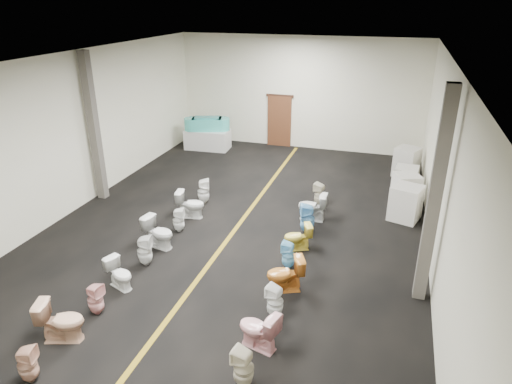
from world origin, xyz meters
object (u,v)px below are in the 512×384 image
toilet_left_4 (120,274)px  toilet_left_7 (179,220)px  toilet_right_4 (275,301)px  toilet_right_7 (298,237)px  appliance_crate_d (407,162)px  toilet_right_10 (320,194)px  toilet_right_8 (307,219)px  toilet_right_2 (244,368)px  toilet_right_9 (312,207)px  appliance_crate_b (406,189)px  toilet_right_6 (288,255)px  bathtub (207,124)px  toilet_left_8 (191,204)px  toilet_left_9 (203,191)px  toilet_left_3 (95,299)px  appliance_crate_c (406,179)px  toilet_left_5 (145,251)px  toilet_left_2 (61,321)px  toilet_right_3 (258,330)px  toilet_right_5 (285,274)px  toilet_left_6 (159,232)px  appliance_crate_a (406,203)px  toilet_left_1 (28,364)px  display_table (208,139)px

toilet_left_4 → toilet_left_7: bearing=19.9°
toilet_right_4 → toilet_right_7: size_ratio=1.04×
appliance_crate_d → toilet_right_10: (-2.48, -3.34, -0.16)m
toilet_left_4 → toilet_right_10: (3.41, 5.52, 0.02)m
toilet_right_8 → toilet_right_10: size_ratio=1.17×
toilet_right_2 → toilet_right_9: bearing=-169.1°
appliance_crate_b → appliance_crate_d: bearing=90.0°
appliance_crate_b → toilet_right_6: 5.21m
bathtub → appliance_crate_b: size_ratio=1.86×
toilet_left_8 → toilet_right_7: bearing=-114.7°
toilet_right_4 → toilet_right_7: bearing=-163.0°
toilet_left_7 → toilet_right_9: toilet_right_9 is taller
toilet_right_7 → toilet_left_9: bearing=-144.0°
toilet_left_3 → toilet_left_4: (-0.04, 0.93, -0.00)m
appliance_crate_c → toilet_right_9: (-2.51, -3.06, 0.01)m
toilet_left_7 → toilet_left_8: toilet_left_8 is taller
toilet_left_5 → toilet_right_8: 4.30m
toilet_left_2 → toilet_right_3: 3.62m
toilet_right_5 → toilet_left_6: bearing=-128.4°
toilet_left_3 → toilet_left_6: toilet_left_6 is taller
toilet_left_3 → toilet_left_9: size_ratio=0.88×
toilet_left_5 → appliance_crate_b: bearing=-59.6°
appliance_crate_a → toilet_left_8: appliance_crate_a is taller
appliance_crate_c → toilet_right_5: bearing=-110.2°
toilet_left_9 → toilet_left_2: bearing=156.3°
appliance_crate_d → toilet_right_4: (-2.40, -8.83, -0.16)m
toilet_right_5 → toilet_right_8: toilet_right_8 is taller
toilet_right_3 → appliance_crate_a: bearing=174.0°
toilet_left_6 → toilet_right_2: 5.05m
appliance_crate_a → toilet_left_1: size_ratio=1.46×
toilet_right_6 → toilet_right_2: bearing=3.8°
toilet_right_7 → display_table: bearing=-167.1°
toilet_right_2 → toilet_right_9: toilet_right_9 is taller
appliance_crate_c → toilet_left_6: bearing=-136.0°
toilet_left_8 → toilet_left_3: bearing=170.6°
toilet_left_5 → toilet_right_10: 5.65m
toilet_left_1 → toilet_left_5: size_ratio=0.90×
toilet_left_5 → toilet_right_6: size_ratio=1.13×
toilet_left_5 → toilet_right_6: toilet_left_5 is taller
toilet_right_3 → toilet_right_7: toilet_right_3 is taller
toilet_right_5 → toilet_right_7: toilet_right_5 is taller
toilet_left_7 → toilet_right_6: same height
bathtub → toilet_left_5: 9.03m
toilet_left_4 → toilet_right_3: size_ratio=0.87×
toilet_left_3 → toilet_right_8: (3.35, 4.61, 0.08)m
toilet_right_6 → toilet_right_9: (0.05, 2.64, 0.07)m
toilet_right_8 → toilet_right_10: toilet_right_8 is taller
toilet_right_2 → toilet_right_10: toilet_right_2 is taller
display_table → bathtub: bearing=116.6°
appliance_crate_b → toilet_right_9: (-2.51, -1.90, -0.07)m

